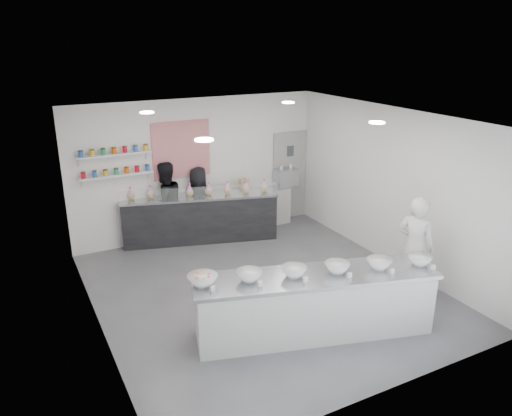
{
  "coord_description": "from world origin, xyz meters",
  "views": [
    {
      "loc": [
        -3.69,
        -6.83,
        4.25
      ],
      "look_at": [
        0.07,
        0.4,
        1.39
      ],
      "focal_mm": 35.0,
      "sensor_mm": 36.0,
      "label": 1
    }
  ],
  "objects": [
    {
      "name": "back_wall",
      "position": [
        0.0,
        3.0,
        1.5
      ],
      "size": [
        5.5,
        0.0,
        5.5
      ],
      "primitive_type": "plane",
      "rotation": [
        1.57,
        0.0,
        0.0
      ],
      "color": "white",
      "rests_on": "floor"
    },
    {
      "name": "back_door",
      "position": [
        2.3,
        2.97,
        1.05
      ],
      "size": [
        0.88,
        0.04,
        2.1
      ],
      "primitive_type": "cube",
      "color": "#959593",
      "rests_on": "floor"
    },
    {
      "name": "downlight_2",
      "position": [
        -1.4,
        1.6,
        2.98
      ],
      "size": [
        0.24,
        0.24,
        0.02
      ],
      "primitive_type": "cylinder",
      "color": "white",
      "rests_on": "ceiling"
    },
    {
      "name": "left_wall",
      "position": [
        -2.75,
        0.0,
        1.5
      ],
      "size": [
        0.0,
        6.0,
        6.0
      ],
      "primitive_type": "plane",
      "rotation": [
        1.57,
        0.0,
        1.57
      ],
      "color": "white",
      "rests_on": "floor"
    },
    {
      "name": "floor",
      "position": [
        0.0,
        0.0,
        0.0
      ],
      "size": [
        6.0,
        6.0,
        0.0
      ],
      "primitive_type": "plane",
      "color": "#515156",
      "rests_on": "ground"
    },
    {
      "name": "downlight_3",
      "position": [
        1.4,
        1.6,
        2.98
      ],
      "size": [
        0.24,
        0.24,
        0.02
      ],
      "primitive_type": "cylinder",
      "color": "white",
      "rests_on": "ceiling"
    },
    {
      "name": "prep_bowls",
      "position": [
        0.05,
        -1.5,
        1.05
      ],
      "size": [
        3.61,
        1.45,
        0.15
      ],
      "primitive_type": null,
      "rotation": [
        0.0,
        0.0,
        -0.28
      ],
      "color": "white",
      "rests_on": "prep_counter"
    },
    {
      "name": "cup_stacks",
      "position": [
        1.0,
        2.78,
        1.04
      ],
      "size": [
        0.24,
        0.24,
        0.31
      ],
      "primitive_type": null,
      "color": "#CABB7F",
      "rests_on": "espresso_ledge"
    },
    {
      "name": "ceiling",
      "position": [
        0.0,
        0.0,
        3.0
      ],
      "size": [
        6.0,
        6.0,
        0.0
      ],
      "primitive_type": "plane",
      "rotation": [
        3.14,
        0.0,
        0.0
      ],
      "color": "white",
      "rests_on": "floor"
    },
    {
      "name": "woman_prep",
      "position": [
        2.18,
        -1.29,
        0.88
      ],
      "size": [
        0.65,
        0.76,
        1.77
      ],
      "primitive_type": "imported",
      "rotation": [
        0.0,
        0.0,
        2.0
      ],
      "color": "white",
      "rests_on": "floor"
    },
    {
      "name": "downlight_0",
      "position": [
        -1.4,
        -1.0,
        2.98
      ],
      "size": [
        0.24,
        0.24,
        0.02
      ],
      "primitive_type": "cylinder",
      "color": "white",
      "rests_on": "ceiling"
    },
    {
      "name": "espresso_machine",
      "position": [
        2.09,
        2.78,
        1.08
      ],
      "size": [
        0.51,
        0.35,
        0.39
      ],
      "primitive_type": "cube",
      "color": "#93969E",
      "rests_on": "espresso_ledge"
    },
    {
      "name": "right_wall",
      "position": [
        2.75,
        0.0,
        1.5
      ],
      "size": [
        0.0,
        6.0,
        6.0
      ],
      "primitive_type": "plane",
      "rotation": [
        1.57,
        0.0,
        -1.57
      ],
      "color": "white",
      "rests_on": "floor"
    },
    {
      "name": "pattern_panel",
      "position": [
        -0.35,
        2.98,
        1.95
      ],
      "size": [
        1.25,
        0.03,
        1.2
      ],
      "primitive_type": "cube",
      "color": "#BA071A",
      "rests_on": "back_wall"
    },
    {
      "name": "staff_right",
      "position": [
        -0.05,
        2.85,
        0.78
      ],
      "size": [
        0.9,
        0.76,
        1.57
      ],
      "primitive_type": "imported",
      "rotation": [
        0.0,
        0.0,
        2.73
      ],
      "color": "black",
      "rests_on": "floor"
    },
    {
      "name": "downlight_1",
      "position": [
        1.4,
        -1.0,
        2.98
      ],
      "size": [
        0.24,
        0.24,
        0.02
      ],
      "primitive_type": "cylinder",
      "color": "white",
      "rests_on": "ceiling"
    },
    {
      "name": "back_bar",
      "position": [
        -0.13,
        2.6,
        0.51
      ],
      "size": [
        3.32,
        1.5,
        1.02
      ],
      "primitive_type": "cube",
      "rotation": [
        0.0,
        0.0,
        -0.28
      ],
      "color": "black",
      "rests_on": "floor"
    },
    {
      "name": "jar_shelf_lower",
      "position": [
        -1.75,
        2.9,
        1.6
      ],
      "size": [
        1.45,
        0.22,
        0.04
      ],
      "primitive_type": "cube",
      "color": "silver",
      "rests_on": "back_wall"
    },
    {
      "name": "preserve_jars",
      "position": [
        -1.75,
        2.88,
        1.88
      ],
      "size": [
        1.45,
        0.1,
        0.56
      ],
      "primitive_type": null,
      "color": "red",
      "rests_on": "jar_shelf_lower"
    },
    {
      "name": "cookie_bags",
      "position": [
        -0.13,
        2.6,
        1.16
      ],
      "size": [
        2.89,
        0.98,
        0.28
      ],
      "primitive_type": null,
      "rotation": [
        0.0,
        0.0,
        -0.28
      ],
      "color": "#EA8AC7",
      "rests_on": "back_bar"
    },
    {
      "name": "prep_counter",
      "position": [
        0.05,
        -1.5,
        0.49
      ],
      "size": [
        3.65,
        1.77,
        0.97
      ],
      "primitive_type": "cube",
      "rotation": [
        0.0,
        0.0,
        -0.28
      ],
      "color": "beige",
      "rests_on": "floor"
    },
    {
      "name": "label_cards",
      "position": [
        0.19,
        -1.99,
        1.01
      ],
      "size": [
        3.31,
        0.04,
        0.07
      ],
      "primitive_type": null,
      "color": "white",
      "rests_on": "prep_counter"
    },
    {
      "name": "staff_left",
      "position": [
        -0.81,
        2.85,
        0.88
      ],
      "size": [
        0.99,
        0.84,
        1.76
      ],
      "primitive_type": "imported",
      "rotation": [
        0.0,
        0.0,
        3.37
      ],
      "color": "black",
      "rests_on": "floor"
    },
    {
      "name": "jar_shelf_upper",
      "position": [
        -1.75,
        2.9,
        2.02
      ],
      "size": [
        1.45,
        0.22,
        0.04
      ],
      "primitive_type": "cube",
      "color": "silver",
      "rests_on": "back_wall"
    },
    {
      "name": "espresso_ledge",
      "position": [
        1.55,
        2.78,
        0.44
      ],
      "size": [
        1.19,
        0.38,
        0.88
      ],
      "primitive_type": "cube",
      "color": "beige",
      "rests_on": "floor"
    },
    {
      "name": "sneeze_guard",
      "position": [
        -0.21,
        2.32,
        1.16
      ],
      "size": [
        3.12,
        0.92,
        0.28
      ],
      "primitive_type": "cube",
      "rotation": [
        0.0,
        0.0,
        -0.28
      ],
      "color": "white",
      "rests_on": "back_bar"
    }
  ]
}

